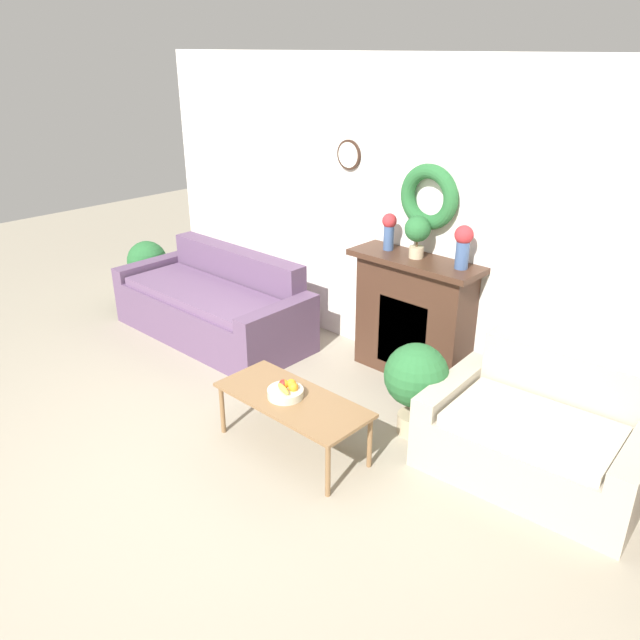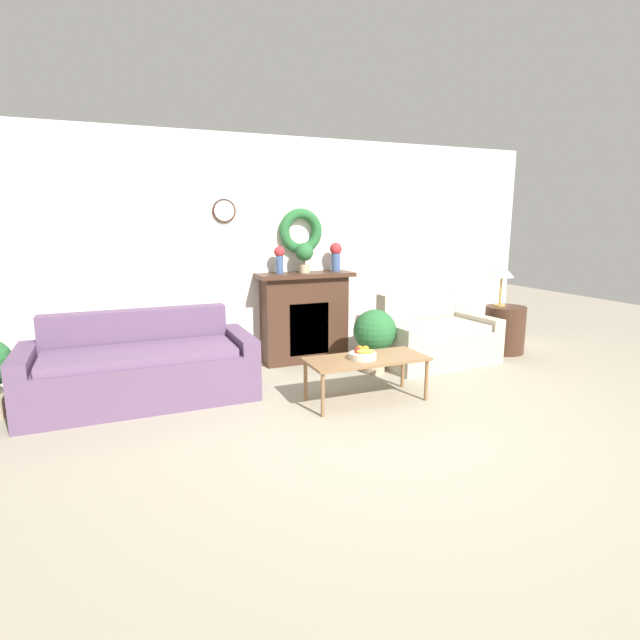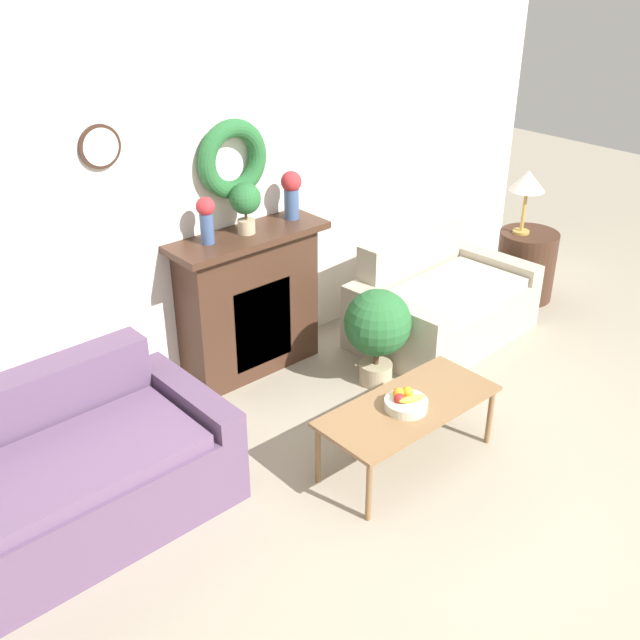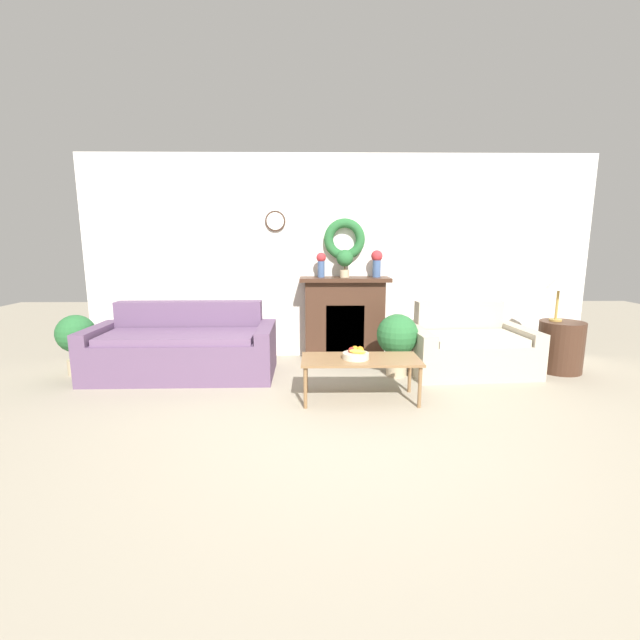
% 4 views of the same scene
% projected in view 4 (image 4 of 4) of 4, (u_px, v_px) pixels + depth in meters
% --- Properties ---
extents(ground_plane, '(16.00, 16.00, 0.00)m').
position_uv_depth(ground_plane, '(354.00, 438.00, 3.46)').
color(ground_plane, '#9E937F').
extents(wall_back, '(6.80, 0.19, 2.70)m').
position_uv_depth(wall_back, '(338.00, 257.00, 5.78)').
color(wall_back, white).
rests_on(wall_back, ground_plane).
extents(fireplace, '(1.18, 0.41, 1.11)m').
position_uv_depth(fireplace, '(344.00, 318.00, 5.72)').
color(fireplace, '#42281C').
rests_on(fireplace, ground_plane).
extents(couch_left, '(2.14, 0.96, 0.84)m').
position_uv_depth(couch_left, '(184.00, 349.00, 5.07)').
color(couch_left, '#604766').
rests_on(couch_left, ground_plane).
extents(loveseat_right, '(1.50, 1.03, 0.82)m').
position_uv_depth(loveseat_right, '(467.00, 348.00, 5.22)').
color(loveseat_right, '#B2A893').
rests_on(loveseat_right, ground_plane).
extents(coffee_table, '(1.17, 0.51, 0.43)m').
position_uv_depth(coffee_table, '(361.00, 362.00, 4.24)').
color(coffee_table, olive).
rests_on(coffee_table, ground_plane).
extents(fruit_bowl, '(0.26, 0.26, 0.12)m').
position_uv_depth(fruit_bowl, '(356.00, 354.00, 4.21)').
color(fruit_bowl, beige).
rests_on(fruit_bowl, coffee_table).
extents(side_table_by_loveseat, '(0.52, 0.52, 0.62)m').
position_uv_depth(side_table_by_loveseat, '(560.00, 347.00, 5.20)').
color(side_table_by_loveseat, '#42281C').
rests_on(side_table_by_loveseat, ground_plane).
extents(table_lamp, '(0.31, 0.31, 0.56)m').
position_uv_depth(table_lamp, '(559.00, 284.00, 5.12)').
color(table_lamp, '#B28E42').
rests_on(table_lamp, side_table_by_loveseat).
extents(vase_on_mantel_left, '(0.13, 0.13, 0.32)m').
position_uv_depth(vase_on_mantel_left, '(321.00, 263.00, 5.59)').
color(vase_on_mantel_left, '#3D5684').
rests_on(vase_on_mantel_left, fireplace).
extents(vase_on_mantel_right, '(0.15, 0.15, 0.35)m').
position_uv_depth(vase_on_mantel_right, '(377.00, 261.00, 5.60)').
color(vase_on_mantel_right, '#3D5684').
rests_on(vase_on_mantel_right, fireplace).
extents(potted_plant_on_mantel, '(0.22, 0.22, 0.36)m').
position_uv_depth(potted_plant_on_mantel, '(345.00, 260.00, 5.57)').
color(potted_plant_on_mantel, tan).
rests_on(potted_plant_on_mantel, fireplace).
extents(potted_plant_floor_by_couch, '(0.45, 0.45, 0.72)m').
position_uv_depth(potted_plant_floor_by_couch, '(76.00, 337.00, 5.08)').
color(potted_plant_floor_by_couch, tan).
rests_on(potted_plant_floor_by_couch, ground_plane).
extents(potted_plant_floor_by_loveseat, '(0.49, 0.49, 0.74)m').
position_uv_depth(potted_plant_floor_by_loveseat, '(397.00, 337.00, 5.00)').
color(potted_plant_floor_by_loveseat, tan).
rests_on(potted_plant_floor_by_loveseat, ground_plane).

